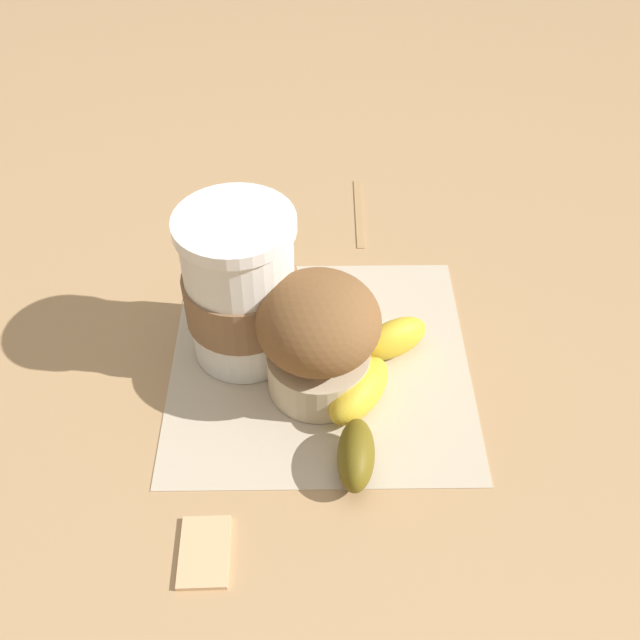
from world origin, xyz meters
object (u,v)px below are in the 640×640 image
Objects in this scene: coffee_cup at (241,289)px; muffin at (318,335)px; sugar_packet at (204,550)px; banana at (369,393)px.

muffin is (0.05, -0.05, -0.01)m from coffee_cup.
sugar_packet is (-0.04, -0.18, -0.06)m from coffee_cup.
sugar_packet is at bearing -142.52° from banana.
banana is at bearing -42.78° from coffee_cup.
muffin is 2.04× the size of sugar_packet.
coffee_cup is at bearing 76.12° from sugar_packet.
banana is (0.08, -0.08, -0.05)m from coffee_cup.
coffee_cup is 0.84× the size of banana.
sugar_packet is (-0.13, -0.10, -0.01)m from banana.
sugar_packet is at bearing -103.88° from coffee_cup.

